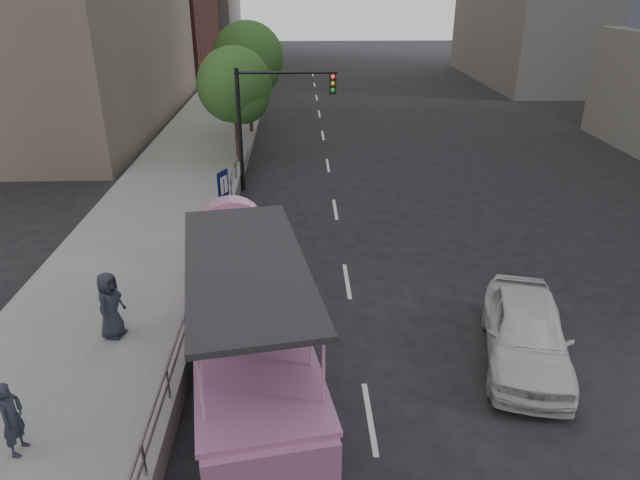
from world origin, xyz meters
TOP-DOWN VIEW (x-y plane):
  - ground at (0.00, 0.00)m, footprint 160.00×160.00m
  - sidewalk at (-5.75, 10.00)m, footprint 5.50×80.00m
  - kerb_wall at (-3.12, 2.00)m, footprint 0.24×30.00m
  - guardrail at (-3.12, 2.00)m, footprint 0.07×22.00m
  - duck_boat at (-1.76, 0.40)m, footprint 3.89×9.79m
  - car at (4.94, -0.13)m, footprint 2.98×4.95m
  - pedestrian_near at (-5.75, -2.98)m, footprint 0.42×0.60m
  - pedestrian_far at (-5.09, 0.86)m, footprint 0.77×0.97m
  - parking_sign at (-2.87, 6.18)m, footprint 0.28×0.60m
  - traffic_signal at (-1.70, 12.50)m, footprint 4.20×0.32m
  - street_tree_near at (-3.30, 15.93)m, footprint 3.52×3.52m
  - street_tree_far at (-3.10, 21.93)m, footprint 3.97×3.97m

SIDE VIEW (x-z plane):
  - ground at x=0.00m, z-range 0.00..0.00m
  - sidewalk at x=-5.75m, z-range 0.00..0.30m
  - kerb_wall at x=-3.12m, z-range 0.30..0.66m
  - car at x=4.94m, z-range 0.00..1.58m
  - pedestrian_near at x=-5.75m, z-range 0.30..1.87m
  - guardrail at x=-3.12m, z-range 0.79..1.50m
  - pedestrian_far at x=-5.09m, z-range 0.30..2.04m
  - duck_boat at x=-1.76m, z-range -0.41..2.76m
  - parking_sign at x=-2.87m, z-range 0.36..3.23m
  - traffic_signal at x=-1.70m, z-range 0.90..6.10m
  - street_tree_near at x=-3.30m, z-range 0.96..6.68m
  - street_tree_far at x=-3.10m, z-range 1.08..7.53m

